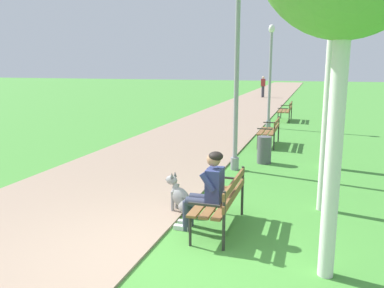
{
  "coord_description": "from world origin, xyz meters",
  "views": [
    {
      "loc": [
        1.85,
        -4.5,
        2.51
      ],
      "look_at": [
        -0.56,
        3.15,
        0.9
      ],
      "focal_mm": 37.12,
      "sensor_mm": 36.0,
      "label": 1
    }
  ],
  "objects": [
    {
      "name": "pedestrian_distant",
      "position": [
        -2.2,
        26.44,
        0.84
      ],
      "size": [
        0.32,
        0.22,
        1.65
      ],
      "color": "#383842",
      "rests_on": "ground"
    },
    {
      "name": "dog_grey",
      "position": [
        -0.23,
        1.58,
        0.26
      ],
      "size": [
        0.81,
        0.41,
        0.71
      ],
      "color": "gray",
      "rests_on": "ground"
    },
    {
      "name": "park_bench_mid",
      "position": [
        0.51,
        7.96,
        0.51
      ],
      "size": [
        0.55,
        1.5,
        0.85
      ],
      "color": "brown",
      "rests_on": "ground"
    },
    {
      "name": "litter_bin",
      "position": [
        0.62,
        5.59,
        0.35
      ],
      "size": [
        0.36,
        0.36,
        0.7
      ],
      "primitive_type": "cylinder",
      "color": "#515156",
      "rests_on": "ground"
    },
    {
      "name": "ground_plane",
      "position": [
        0.0,
        0.0,
        0.0
      ],
      "size": [
        120.0,
        120.0,
        0.0
      ],
      "primitive_type": "plane",
      "color": "#478E38"
    },
    {
      "name": "park_bench_near",
      "position": [
        0.56,
        1.15,
        0.51
      ],
      "size": [
        0.55,
        1.5,
        0.85
      ],
      "color": "brown",
      "rests_on": "ground"
    },
    {
      "name": "person_seated_on_near_bench",
      "position": [
        0.35,
        1.04,
        0.68
      ],
      "size": [
        0.74,
        0.49,
        1.25
      ],
      "color": "#33384C",
      "rests_on": "ground"
    },
    {
      "name": "paved_path",
      "position": [
        -2.2,
        24.0,
        0.02
      ],
      "size": [
        3.97,
        60.0,
        0.04
      ],
      "primitive_type": "cube",
      "color": "gray",
      "rests_on": "ground"
    },
    {
      "name": "lamp_post_mid",
      "position": [
        0.01,
        11.56,
        2.09
      ],
      "size": [
        0.24,
        0.24,
        4.03
      ],
      "color": "gray",
      "rests_on": "ground"
    },
    {
      "name": "park_bench_far",
      "position": [
        0.54,
        13.85,
        0.51
      ],
      "size": [
        0.55,
        1.5,
        0.85
      ],
      "color": "brown",
      "rests_on": "ground"
    },
    {
      "name": "lamp_post_near",
      "position": [
        0.03,
        4.72,
        2.31
      ],
      "size": [
        0.24,
        0.24,
        4.46
      ],
      "color": "gray",
      "rests_on": "ground"
    }
  ]
}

